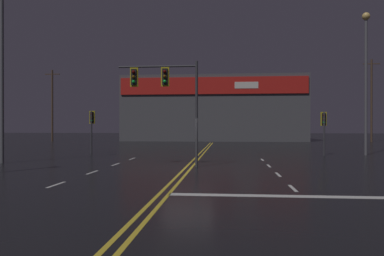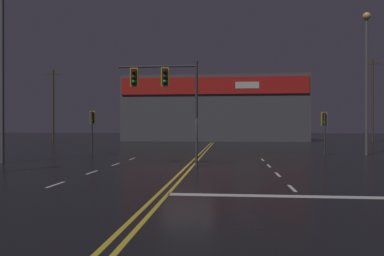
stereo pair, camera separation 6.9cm
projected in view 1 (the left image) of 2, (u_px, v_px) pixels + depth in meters
name	position (u px, v px, depth m)	size (l,w,h in m)	color
ground_plane	(187.00, 169.00, 18.36)	(200.00, 200.00, 0.00)	black
road_markings	(200.00, 172.00, 17.14)	(12.34, 60.00, 0.01)	gold
traffic_signal_median	(164.00, 87.00, 19.27)	(4.14, 0.36, 5.44)	#38383D
traffic_signal_corner_northeast	(324.00, 124.00, 26.97)	(0.42, 0.36, 3.13)	#38383D
traffic_signal_corner_northwest	(92.00, 122.00, 28.84)	(0.42, 0.36, 3.29)	#38383D
streetlight_near_left	(2.00, 40.00, 21.18)	(0.56, 0.56, 11.21)	#59595E
streetlight_far_right	(366.00, 65.00, 27.11)	(0.56, 0.56, 10.36)	#59595E
building_backdrop	(214.00, 109.00, 56.44)	(26.34, 10.23, 9.36)	#4C4C51
utility_pole_row	(211.00, 102.00, 52.23)	(46.89, 0.26, 11.12)	#4C3828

